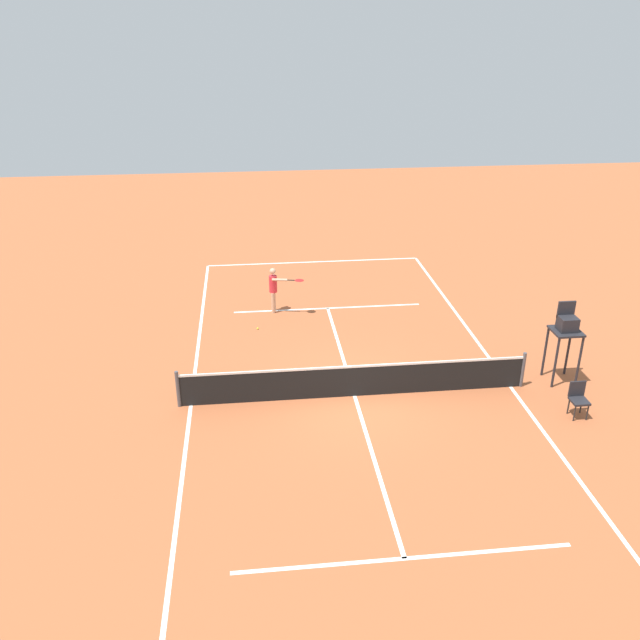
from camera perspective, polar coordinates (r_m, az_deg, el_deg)
The scene contains 7 objects.
ground_plane at distance 18.62m, azimuth 2.99°, elevation -6.53°, with size 60.00×60.00×0.00m, color #AD5933.
court_lines at distance 18.62m, azimuth 2.99°, elevation -6.52°, with size 9.13×22.46×0.01m.
tennis_net at distance 18.37m, azimuth 3.03°, elevation -5.21°, with size 9.73×0.10×1.07m.
player_serving at distance 23.42m, azimuth -3.93°, elevation 2.90°, with size 1.23×0.76×1.65m.
tennis_ball at distance 22.50m, azimuth -5.39°, elevation -0.73°, with size 0.07×0.07×0.07m, color #CCE033.
umpire_chair at distance 19.87m, azimuth 20.42°, elevation -0.82°, with size 0.80×0.80×2.41m.
courtside_chair_near at distance 18.75m, azimuth 21.34°, elevation -6.26°, with size 0.44×0.46×0.95m.
Camera 1 is at (2.74, 15.71, 9.62)m, focal length 37.19 mm.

